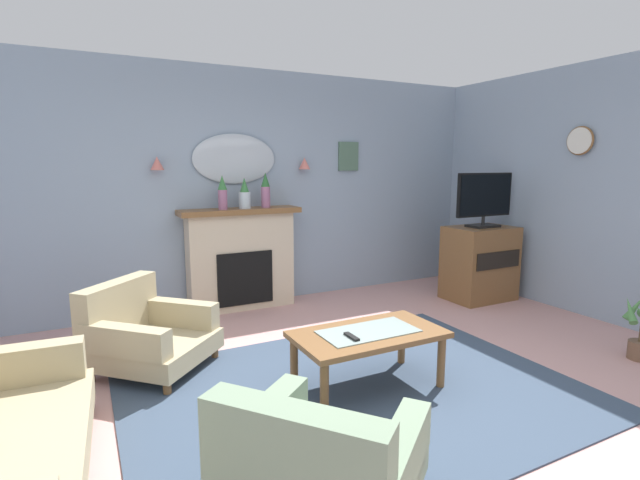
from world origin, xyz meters
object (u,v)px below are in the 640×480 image
Objects in this scene: framed_picture at (348,156)px; tv_cabinet at (480,263)px; wall_clock at (580,141)px; tv_remote at (352,337)px; mantel_vase_left at (245,195)px; wall_sconce_right at (304,163)px; mantel_vase_right at (223,192)px; wall_mirror at (235,159)px; tv_flatscreen at (485,198)px; coffee_table at (368,339)px; fireplace at (241,260)px; armchair_near_fireplace at (145,332)px; mantel_vase_centre at (266,190)px; armchair_beside_couch at (319,467)px; wall_sconce_left at (157,163)px.

framed_picture reaches higher than tv_cabinet.
wall_clock is 3.56m from tv_remote.
wall_sconce_right is at bearing 8.53° from mantel_vase_left.
mantel_vase_right is at bearing -173.48° from wall_sconce_right.
framed_picture is (-1.73, 1.95, -0.15)m from wall_clock.
wall_mirror is at bearing 90.75° from tv_remote.
framed_picture reaches higher than tv_remote.
wall_sconce_right reaches higher than tv_flatscreen.
mantel_vase_left is (0.25, 0.00, -0.04)m from mantel_vase_right.
wall_sconce_right is at bearing 75.28° from coffee_table.
armchair_near_fireplace is at bearing -135.00° from fireplace.
wall_clock is 1.16m from tv_flatscreen.
fireplace is at bearing -174.23° from framed_picture.
mantel_vase_centre is (0.50, 0.00, 0.01)m from mantel_vase_right.
tv_remote is 0.14× the size of armchair_beside_couch.
wall_clock is 3.42m from coffee_table.
wall_sconce_right reaches higher than armchair_near_fireplace.
tv_remote is (-0.27, -2.37, -0.90)m from mantel_vase_centre.
wall_clock is 0.34× the size of tv_cabinet.
wall_clock reaches higher than coffee_table.
wall_mirror is 6.00× the size of tv_remote.
tv_flatscreen is (2.42, -0.97, -0.11)m from mantel_vase_centre.
wall_sconce_right is 0.66m from framed_picture.
wall_sconce_left is at bearing -178.54° from framed_picture.
wall_sconce_left is at bearing 172.41° from mantel_vase_left.
wall_clock reaches higher than wall_sconce_left.
wall_sconce_left is 0.39× the size of framed_picture.
wall_mirror is 3.77m from wall_clock.
wall_clock is at bearing -31.00° from wall_mirror.
tv_flatscreen is at bearing 3.08° from armchair_near_fireplace.
mantel_vase_centre is at bearing 72.97° from armchair_beside_couch.
coffee_table is at bearing 47.96° from armchair_beside_couch.
framed_picture reaches higher than mantel_vase_right.
wall_mirror reaches higher than tv_remote.
armchair_beside_couch is at bearing -158.31° from wall_clock.
fireplace is 9.71× the size of wall_sconce_left.
fireplace is 1.38m from wall_sconce_right.
fireplace is at bearing 160.32° from tv_cabinet.
wall_sconce_left reaches higher than mantel_vase_centre.
armchair_beside_couch and armchair_near_fireplace have the same top height.
framed_picture is 1.75m from tv_flatscreen.
wall_mirror is 2.29m from armchair_near_fireplace.
framed_picture is 0.31× the size of armchair_near_fireplace.
armchair_near_fireplace is at bearing -141.98° from mantel_vase_centre.
mantel_vase_right is at bearing 161.70° from tv_flatscreen.
framed_picture reaches higher than wall_sconce_left.
wall_mirror reaches higher than armchair_beside_couch.
mantel_vase_centre is at bearing 158.25° from tv_flatscreen.
tv_cabinet reaches higher than armchair_near_fireplace.
wall_sconce_left reaches higher than tv_cabinet.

